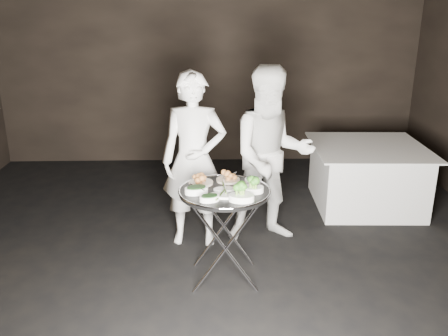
{
  "coord_description": "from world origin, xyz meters",
  "views": [
    {
      "loc": [
        0.0,
        -3.38,
        2.22
      ],
      "look_at": [
        0.12,
        0.33,
        0.95
      ],
      "focal_mm": 38.0,
      "sensor_mm": 36.0,
      "label": 1
    }
  ],
  "objects_px": {
    "dining_table": "(366,176)",
    "waiter_right": "(272,156)",
    "waiter_left": "(194,160)",
    "serving_tray": "(225,191)",
    "tray_stand": "(225,231)"
  },
  "relations": [
    {
      "from": "serving_tray",
      "to": "dining_table",
      "type": "relative_size",
      "value": 0.6
    },
    {
      "from": "waiter_left",
      "to": "waiter_right",
      "type": "bearing_deg",
      "value": 7.43
    },
    {
      "from": "serving_tray",
      "to": "waiter_right",
      "type": "bearing_deg",
      "value": 57.61
    },
    {
      "from": "waiter_left",
      "to": "waiter_right",
      "type": "relative_size",
      "value": 0.98
    },
    {
      "from": "serving_tray",
      "to": "waiter_left",
      "type": "height_order",
      "value": "waiter_left"
    },
    {
      "from": "dining_table",
      "to": "waiter_right",
      "type": "bearing_deg",
      "value": -146.94
    },
    {
      "from": "waiter_left",
      "to": "waiter_right",
      "type": "height_order",
      "value": "waiter_right"
    },
    {
      "from": "serving_tray",
      "to": "waiter_left",
      "type": "relative_size",
      "value": 0.45
    },
    {
      "from": "tray_stand",
      "to": "serving_tray",
      "type": "xyz_separation_m",
      "value": [
        0.0,
        -0.0,
        0.36
      ]
    },
    {
      "from": "tray_stand",
      "to": "serving_tray",
      "type": "relative_size",
      "value": 1.06
    },
    {
      "from": "waiter_right",
      "to": "serving_tray",
      "type": "bearing_deg",
      "value": -128.96
    },
    {
      "from": "tray_stand",
      "to": "waiter_right",
      "type": "bearing_deg",
      "value": 57.61
    },
    {
      "from": "tray_stand",
      "to": "waiter_left",
      "type": "relative_size",
      "value": 0.47
    },
    {
      "from": "tray_stand",
      "to": "waiter_left",
      "type": "distance_m",
      "value": 0.85
    },
    {
      "from": "waiter_left",
      "to": "dining_table",
      "type": "bearing_deg",
      "value": 27.1
    }
  ]
}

